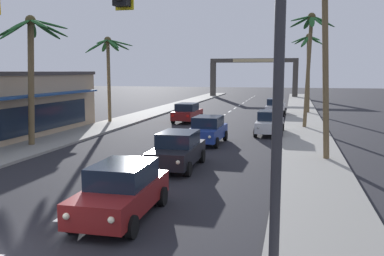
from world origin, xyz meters
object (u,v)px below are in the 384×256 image
at_px(sedan_parked_nearest_kerb, 275,107).
at_px(palm_left_second, 31,50).
at_px(sedan_fifth_in_queue, 208,130).
at_px(town_gateway_arch, 253,72).
at_px(palm_left_third, 108,56).
at_px(palm_right_third, 310,43).
at_px(sedan_oncoming_far, 187,113).
at_px(palm_right_farthest, 308,58).
at_px(sedan_parked_mid_kerb, 270,123).
at_px(traffic_signal_mast, 133,25).
at_px(sedan_third_in_queue, 178,150).
at_px(palm_right_second, 325,16).
at_px(sedan_lead_at_stop_bar, 122,191).

height_order(sedan_parked_nearest_kerb, palm_left_second, palm_left_second).
xyz_separation_m(sedan_fifth_in_queue, town_gateway_arch, (-1.72, 48.68, 3.50)).
xyz_separation_m(palm_left_third, palm_right_third, (16.55, 0.22, 0.86)).
height_order(sedan_oncoming_far, palm_right_farthest, palm_right_farthest).
relative_size(sedan_fifth_in_queue, town_gateway_arch, 0.30).
bearing_deg(sedan_fifth_in_queue, palm_left_third, 141.29).
distance_m(sedan_oncoming_far, sedan_parked_mid_kerb, 9.38).
distance_m(sedan_fifth_in_queue, palm_left_second, 11.37).
relative_size(sedan_fifth_in_queue, palm_right_farthest, 0.54).
distance_m(traffic_signal_mast, sedan_third_in_queue, 10.88).
height_order(traffic_signal_mast, palm_right_second, palm_right_second).
distance_m(traffic_signal_mast, palm_right_third, 25.47).
bearing_deg(sedan_parked_nearest_kerb, sedan_parked_mid_kerb, -89.33).
xyz_separation_m(sedan_parked_nearest_kerb, palm_left_third, (-13.70, -9.96, 4.88)).
relative_size(sedan_parked_nearest_kerb, palm_right_second, 0.46).
bearing_deg(sedan_fifth_in_queue, palm_right_farthest, 72.50).
relative_size(sedan_fifth_in_queue, sedan_oncoming_far, 1.00).
xyz_separation_m(sedan_parked_mid_kerb, palm_left_third, (-13.86, 3.65, 4.88)).
height_order(sedan_fifth_in_queue, palm_right_third, palm_right_third).
height_order(traffic_signal_mast, sedan_third_in_queue, traffic_signal_mast).
xyz_separation_m(traffic_signal_mast, palm_right_farthest, (4.83, 37.21, 0.43)).
bearing_deg(palm_right_farthest, town_gateway_arch, 106.38).
bearing_deg(palm_right_third, sedan_parked_mid_kerb, -124.77).
distance_m(sedan_parked_nearest_kerb, sedan_parked_mid_kerb, 13.61).
distance_m(sedan_third_in_queue, sedan_parked_nearest_kerb, 25.29).
bearing_deg(sedan_fifth_in_queue, sedan_parked_nearest_kerb, 79.45).
height_order(sedan_parked_nearest_kerb, palm_left_third, palm_left_third).
distance_m(palm_left_second, town_gateway_arch, 52.87).
distance_m(sedan_parked_mid_kerb, palm_right_farthest, 17.07).
bearing_deg(sedan_parked_mid_kerb, sedan_fifth_in_queue, -127.57).
xyz_separation_m(sedan_third_in_queue, sedan_parked_nearest_kerb, (3.42, 25.06, 0.00)).
xyz_separation_m(palm_right_third, palm_right_farthest, (0.28, 12.17, -0.73)).
bearing_deg(palm_right_third, palm_right_farthest, 88.70).
height_order(palm_left_second, palm_left_third, palm_left_second).
height_order(sedan_parked_mid_kerb, palm_left_third, palm_left_third).
bearing_deg(palm_left_third, sedan_parked_mid_kerb, -14.74).
relative_size(sedan_parked_nearest_kerb, town_gateway_arch, 0.30).
distance_m(palm_left_second, palm_left_third, 11.85).
distance_m(sedan_fifth_in_queue, palm_right_second, 9.70).
bearing_deg(sedan_fifth_in_queue, palm_left_second, -159.73).
xyz_separation_m(sedan_third_in_queue, sedan_parked_mid_kerb, (3.58, 11.45, 0.00)).
distance_m(sedan_third_in_queue, sedan_parked_mid_kerb, 12.00).
height_order(sedan_lead_at_stop_bar, palm_left_third, palm_left_third).
height_order(sedan_parked_mid_kerb, palm_left_second, palm_left_second).
xyz_separation_m(palm_left_second, palm_left_third, (-0.64, 11.83, 0.08)).
height_order(traffic_signal_mast, palm_right_third, palm_right_third).
height_order(traffic_signal_mast, sedan_fifth_in_queue, traffic_signal_mast).
bearing_deg(sedan_parked_nearest_kerb, sedan_oncoming_far, -132.66).
distance_m(palm_left_third, palm_right_second, 20.63).
height_order(sedan_parked_nearest_kerb, town_gateway_arch, town_gateway_arch).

